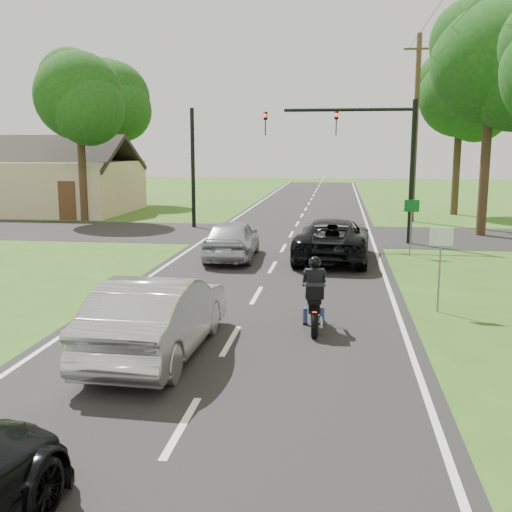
{
  "coord_description": "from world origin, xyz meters",
  "views": [
    {
      "loc": [
        2.2,
        -11.95,
        4.03
      ],
      "look_at": [
        0.12,
        3.0,
        1.3
      ],
      "focal_mm": 42.0,
      "sensor_mm": 36.0,
      "label": 1
    }
  ],
  "objects_px": {
    "sign_white": "(441,249)",
    "utility_pole_far": "(415,128)",
    "dark_suv": "(333,239)",
    "silver_sedan": "(158,315)",
    "silver_suv": "(232,239)",
    "motorcycle_rider": "(314,301)",
    "sign_green": "(411,214)",
    "traffic_signal": "(368,145)"
  },
  "relations": [
    {
      "from": "dark_suv",
      "to": "traffic_signal",
      "type": "height_order",
      "value": "traffic_signal"
    },
    {
      "from": "utility_pole_far",
      "to": "sign_green",
      "type": "xyz_separation_m",
      "value": [
        -1.3,
        -11.02,
        -3.49
      ]
    },
    {
      "from": "silver_suv",
      "to": "sign_green",
      "type": "xyz_separation_m",
      "value": [
        6.56,
        1.63,
        0.84
      ]
    },
    {
      "from": "motorcycle_rider",
      "to": "silver_suv",
      "type": "relative_size",
      "value": 0.45
    },
    {
      "from": "dark_suv",
      "to": "silver_sedan",
      "type": "bearing_deg",
      "value": 75.94
    },
    {
      "from": "silver_suv",
      "to": "traffic_signal",
      "type": "bearing_deg",
      "value": -139.18
    },
    {
      "from": "sign_green",
      "to": "dark_suv",
      "type": "bearing_deg",
      "value": -156.3
    },
    {
      "from": "dark_suv",
      "to": "silver_suv",
      "type": "distance_m",
      "value": 3.69
    },
    {
      "from": "silver_sedan",
      "to": "utility_pole_far",
      "type": "xyz_separation_m",
      "value": [
        7.46,
        23.0,
        4.28
      ]
    },
    {
      "from": "silver_sedan",
      "to": "utility_pole_far",
      "type": "bearing_deg",
      "value": -106.38
    },
    {
      "from": "dark_suv",
      "to": "traffic_signal",
      "type": "relative_size",
      "value": 0.86
    },
    {
      "from": "silver_suv",
      "to": "sign_green",
      "type": "height_order",
      "value": "sign_green"
    },
    {
      "from": "silver_suv",
      "to": "sign_green",
      "type": "relative_size",
      "value": 2.05
    },
    {
      "from": "dark_suv",
      "to": "utility_pole_far",
      "type": "relative_size",
      "value": 0.55
    },
    {
      "from": "silver_suv",
      "to": "sign_white",
      "type": "distance_m",
      "value": 9.04
    },
    {
      "from": "silver_sedan",
      "to": "sign_white",
      "type": "bearing_deg",
      "value": -144.67
    },
    {
      "from": "traffic_signal",
      "to": "utility_pole_far",
      "type": "xyz_separation_m",
      "value": [
        2.86,
        8.0,
        0.95
      ]
    },
    {
      "from": "motorcycle_rider",
      "to": "traffic_signal",
      "type": "bearing_deg",
      "value": 79.41
    },
    {
      "from": "silver_suv",
      "to": "sign_white",
      "type": "bearing_deg",
      "value": 132.81
    },
    {
      "from": "dark_suv",
      "to": "traffic_signal",
      "type": "bearing_deg",
      "value": -104.22
    },
    {
      "from": "traffic_signal",
      "to": "sign_green",
      "type": "distance_m",
      "value": 4.24
    },
    {
      "from": "silver_suv",
      "to": "utility_pole_far",
      "type": "bearing_deg",
      "value": -123.97
    },
    {
      "from": "dark_suv",
      "to": "silver_suv",
      "type": "xyz_separation_m",
      "value": [
        -3.67,
        -0.36,
        -0.02
      ]
    },
    {
      "from": "dark_suv",
      "to": "silver_sedan",
      "type": "distance_m",
      "value": 11.2
    },
    {
      "from": "motorcycle_rider",
      "to": "utility_pole_far",
      "type": "bearing_deg",
      "value": 74.49
    },
    {
      "from": "motorcycle_rider",
      "to": "sign_white",
      "type": "relative_size",
      "value": 0.92
    },
    {
      "from": "motorcycle_rider",
      "to": "traffic_signal",
      "type": "height_order",
      "value": "traffic_signal"
    },
    {
      "from": "silver_suv",
      "to": "sign_white",
      "type": "xyz_separation_m",
      "value": [
        6.36,
        -6.37,
        0.84
      ]
    },
    {
      "from": "silver_sedan",
      "to": "motorcycle_rider",
      "type": "bearing_deg",
      "value": -143.23
    },
    {
      "from": "silver_sedan",
      "to": "silver_suv",
      "type": "bearing_deg",
      "value": -86.22
    },
    {
      "from": "silver_sedan",
      "to": "traffic_signal",
      "type": "relative_size",
      "value": 0.75
    },
    {
      "from": "motorcycle_rider",
      "to": "sign_white",
      "type": "xyz_separation_m",
      "value": [
        3.0,
        1.89,
        0.94
      ]
    },
    {
      "from": "motorcycle_rider",
      "to": "silver_suv",
      "type": "bearing_deg",
      "value": 108.76
    },
    {
      "from": "motorcycle_rider",
      "to": "traffic_signal",
      "type": "relative_size",
      "value": 0.31
    },
    {
      "from": "motorcycle_rider",
      "to": "sign_green",
      "type": "bearing_deg",
      "value": 68.71
    },
    {
      "from": "silver_sedan",
      "to": "sign_green",
      "type": "bearing_deg",
      "value": -115.62
    },
    {
      "from": "sign_white",
      "to": "utility_pole_far",
      "type": "bearing_deg",
      "value": 85.49
    },
    {
      "from": "traffic_signal",
      "to": "sign_green",
      "type": "xyz_separation_m",
      "value": [
        1.56,
        -3.02,
        -2.54
      ]
    },
    {
      "from": "dark_suv",
      "to": "sign_green",
      "type": "relative_size",
      "value": 2.58
    },
    {
      "from": "motorcycle_rider",
      "to": "silver_suv",
      "type": "distance_m",
      "value": 8.92
    },
    {
      "from": "dark_suv",
      "to": "silver_sedan",
      "type": "height_order",
      "value": "silver_sedan"
    },
    {
      "from": "traffic_signal",
      "to": "sign_green",
      "type": "relative_size",
      "value": 3.0
    }
  ]
}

